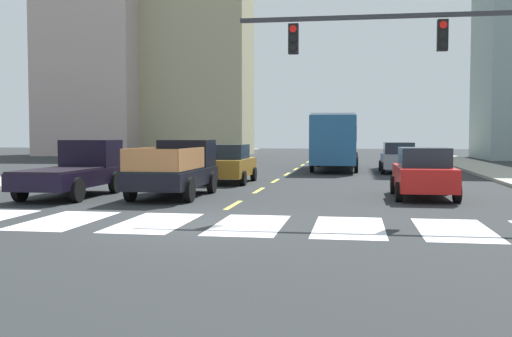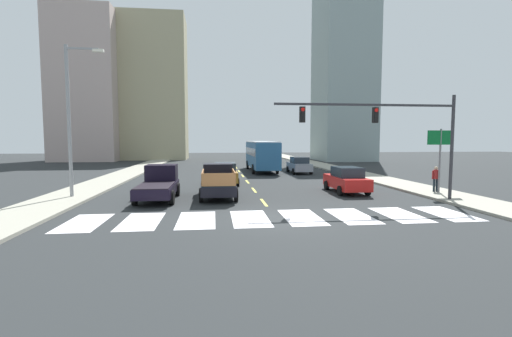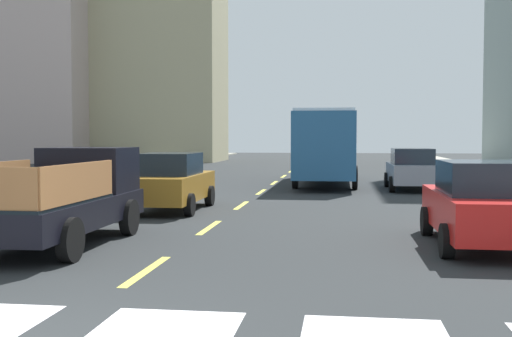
{
  "view_description": "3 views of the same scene",
  "coord_description": "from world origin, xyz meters",
  "px_view_note": "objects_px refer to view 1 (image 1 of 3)",
  "views": [
    {
      "loc": [
        3.67,
        -14.32,
        2.16
      ],
      "look_at": [
        -0.05,
        8.63,
        0.87
      ],
      "focal_mm": 43.01,
      "sensor_mm": 36.0,
      "label": 1
    },
    {
      "loc": [
        -2.76,
        -15.77,
        3.53
      ],
      "look_at": [
        0.8,
        14.62,
        1.05
      ],
      "focal_mm": 25.23,
      "sensor_mm": 36.0,
      "label": 2
    },
    {
      "loc": [
        3.16,
        -5.97,
        2.21
      ],
      "look_at": [
        -0.02,
        17.63,
        1.01
      ],
      "focal_mm": 44.43,
      "sensor_mm": 36.0,
      "label": 3
    }
  ],
  "objects_px": {
    "pickup_stakebed": "(177,169)",
    "sedan_mid": "(423,173)",
    "traffic_signal_gantry": "(489,57)",
    "sedan_near_left": "(229,164)",
    "city_bus": "(336,138)",
    "sedan_near_right": "(398,158)",
    "pickup_dark": "(77,170)"
  },
  "relations": [
    {
      "from": "city_bus",
      "to": "sedan_near_right",
      "type": "bearing_deg",
      "value": -41.02
    },
    {
      "from": "sedan_near_left",
      "to": "traffic_signal_gantry",
      "type": "height_order",
      "value": "traffic_signal_gantry"
    },
    {
      "from": "pickup_dark",
      "to": "sedan_near_right",
      "type": "bearing_deg",
      "value": 52.37
    },
    {
      "from": "pickup_stakebed",
      "to": "sedan_mid",
      "type": "xyz_separation_m",
      "value": [
        8.48,
        0.59,
        -0.08
      ]
    },
    {
      "from": "pickup_dark",
      "to": "sedan_near_left",
      "type": "bearing_deg",
      "value": 58.93
    },
    {
      "from": "pickup_dark",
      "to": "pickup_stakebed",
      "type": "bearing_deg",
      "value": 10.39
    },
    {
      "from": "pickup_dark",
      "to": "sedan_near_right",
      "type": "relative_size",
      "value": 1.18
    },
    {
      "from": "pickup_stakebed",
      "to": "sedan_near_left",
      "type": "relative_size",
      "value": 1.18
    },
    {
      "from": "pickup_stakebed",
      "to": "sedan_mid",
      "type": "relative_size",
      "value": 1.18
    },
    {
      "from": "sedan_mid",
      "to": "sedan_near_left",
      "type": "bearing_deg",
      "value": 143.53
    },
    {
      "from": "sedan_near_left",
      "to": "pickup_stakebed",
      "type": "bearing_deg",
      "value": -98.61
    },
    {
      "from": "pickup_stakebed",
      "to": "sedan_near_left",
      "type": "height_order",
      "value": "pickup_stakebed"
    },
    {
      "from": "pickup_stakebed",
      "to": "city_bus",
      "type": "xyz_separation_m",
      "value": [
        5.0,
        17.23,
        1.02
      ]
    },
    {
      "from": "traffic_signal_gantry",
      "to": "sedan_near_left",
      "type": "bearing_deg",
      "value": 134.24
    },
    {
      "from": "pickup_dark",
      "to": "sedan_mid",
      "type": "xyz_separation_m",
      "value": [
        11.99,
        1.14,
        -0.06
      ]
    },
    {
      "from": "city_bus",
      "to": "pickup_dark",
      "type": "bearing_deg",
      "value": -117.39
    },
    {
      "from": "sedan_mid",
      "to": "traffic_signal_gantry",
      "type": "bearing_deg",
      "value": -75.36
    },
    {
      "from": "sedan_mid",
      "to": "traffic_signal_gantry",
      "type": "xyz_separation_m",
      "value": [
        1.24,
        -4.03,
        3.39
      ]
    },
    {
      "from": "pickup_stakebed",
      "to": "sedan_near_left",
      "type": "xyz_separation_m",
      "value": [
        0.62,
        5.9,
        -0.08
      ]
    },
    {
      "from": "pickup_stakebed",
      "to": "sedan_near_right",
      "type": "distance_m",
      "value": 16.69
    },
    {
      "from": "pickup_stakebed",
      "to": "traffic_signal_gantry",
      "type": "xyz_separation_m",
      "value": [
        9.72,
        -3.44,
        3.31
      ]
    },
    {
      "from": "sedan_near_left",
      "to": "sedan_near_right",
      "type": "bearing_deg",
      "value": 43.91
    },
    {
      "from": "pickup_stakebed",
      "to": "traffic_signal_gantry",
      "type": "height_order",
      "value": "traffic_signal_gantry"
    },
    {
      "from": "pickup_dark",
      "to": "traffic_signal_gantry",
      "type": "relative_size",
      "value": 0.51
    },
    {
      "from": "sedan_near_left",
      "to": "sedan_near_right",
      "type": "distance_m",
      "value": 11.58
    },
    {
      "from": "sedan_mid",
      "to": "city_bus",
      "type": "bearing_deg",
      "value": 99.4
    },
    {
      "from": "city_bus",
      "to": "traffic_signal_gantry",
      "type": "bearing_deg",
      "value": -78.98
    },
    {
      "from": "pickup_dark",
      "to": "sedan_mid",
      "type": "height_order",
      "value": "pickup_dark"
    },
    {
      "from": "sedan_mid",
      "to": "pickup_dark",
      "type": "bearing_deg",
      "value": -177.0
    },
    {
      "from": "sedan_near_left",
      "to": "traffic_signal_gantry",
      "type": "relative_size",
      "value": 0.43
    },
    {
      "from": "sedan_mid",
      "to": "sedan_near_right",
      "type": "relative_size",
      "value": 1.0
    },
    {
      "from": "pickup_dark",
      "to": "sedan_near_right",
      "type": "height_order",
      "value": "pickup_dark"
    }
  ]
}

